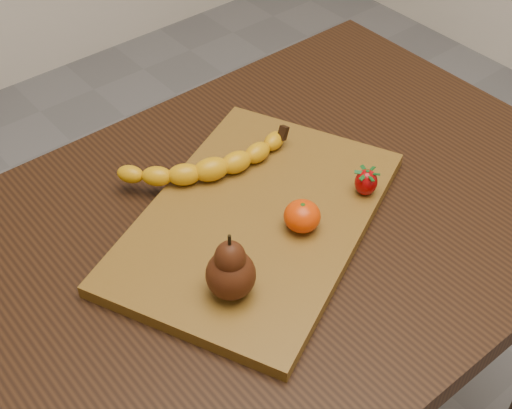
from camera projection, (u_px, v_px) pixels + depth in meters
table at (277, 260)px, 1.12m from camera, size 1.00×0.70×0.76m
cutting_board at (256, 220)px, 1.03m from camera, size 0.53×0.46×0.02m
banana at (211, 169)px, 1.07m from camera, size 0.24×0.13×0.04m
pear at (230, 265)px, 0.89m from camera, size 0.08×0.08×0.10m
mandarin at (302, 216)px, 0.99m from camera, size 0.06×0.06×0.04m
strawberry at (366, 181)px, 1.05m from camera, size 0.04×0.04×0.04m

